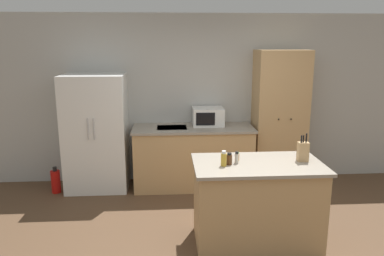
{
  "coord_description": "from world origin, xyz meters",
  "views": [
    {
      "loc": [
        -0.69,
        -3.48,
        2.19
      ],
      "look_at": [
        -0.36,
        1.4,
        1.05
      ],
      "focal_mm": 35.0,
      "sensor_mm": 36.0,
      "label": 1
    }
  ],
  "objects": [
    {
      "name": "pantry_cabinet",
      "position": [
        1.02,
        2.04,
        1.03
      ],
      "size": [
        0.77,
        0.54,
        2.06
      ],
      "color": "tan",
      "rests_on": "ground_plane"
    },
    {
      "name": "microwave",
      "position": [
        -0.08,
        2.09,
        1.07
      ],
      "size": [
        0.47,
        0.39,
        0.27
      ],
      "color": "white",
      "rests_on": "back_counter"
    },
    {
      "name": "kitchen_island",
      "position": [
        0.26,
        0.24,
        0.47
      ],
      "size": [
        1.37,
        0.8,
        0.93
      ],
      "color": "tan",
      "rests_on": "ground_plane"
    },
    {
      "name": "spice_bottle_short_red",
      "position": [
        -0.05,
        0.21,
        0.99
      ],
      "size": [
        0.06,
        0.06,
        0.13
      ],
      "color": "#563319",
      "rests_on": "kitchen_island"
    },
    {
      "name": "back_counter",
      "position": [
        -0.31,
        1.97,
        0.47
      ],
      "size": [
        1.81,
        0.71,
        0.93
      ],
      "color": "tan",
      "rests_on": "ground_plane"
    },
    {
      "name": "knife_block",
      "position": [
        0.75,
        0.27,
        1.04
      ],
      "size": [
        0.11,
        0.08,
        0.3
      ],
      "color": "tan",
      "rests_on": "kitchen_island"
    },
    {
      "name": "spice_bottle_green_herb",
      "position": [
        0.03,
        0.24,
        0.99
      ],
      "size": [
        0.04,
        0.04,
        0.13
      ],
      "color": "beige",
      "rests_on": "kitchen_island"
    },
    {
      "name": "spice_bottle_amber_oil",
      "position": [
        -0.12,
        0.17,
        1.01
      ],
      "size": [
        0.06,
        0.06,
        0.16
      ],
      "color": "gold",
      "rests_on": "kitchen_island"
    },
    {
      "name": "spice_bottle_tall_dark",
      "position": [
        0.06,
        0.33,
        0.98
      ],
      "size": [
        0.04,
        0.04,
        0.1
      ],
      "color": "orange",
      "rests_on": "kitchen_island"
    },
    {
      "name": "refrigerator",
      "position": [
        -1.75,
        1.98,
        0.86
      ],
      "size": [
        0.9,
        0.66,
        1.72
      ],
      "color": "white",
      "rests_on": "ground_plane"
    },
    {
      "name": "wall_back",
      "position": [
        0.0,
        2.33,
        1.3
      ],
      "size": [
        7.2,
        0.06,
        2.6
      ],
      "color": "#B2B2AD",
      "rests_on": "ground_plane"
    },
    {
      "name": "ground_plane",
      "position": [
        0.0,
        0.0,
        0.0
      ],
      "size": [
        14.0,
        14.0,
        0.0
      ],
      "primitive_type": "plane",
      "color": "brown"
    },
    {
      "name": "fire_extinguisher",
      "position": [
        -2.35,
        1.83,
        0.17
      ],
      "size": [
        0.13,
        0.13,
        0.39
      ],
      "color": "red",
      "rests_on": "ground_plane"
    }
  ]
}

